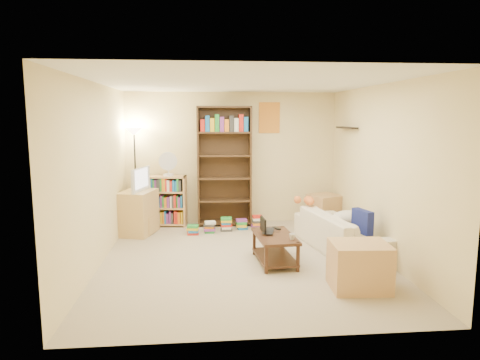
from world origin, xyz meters
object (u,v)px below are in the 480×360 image
object	(u,v)px
tv_stand	(138,212)
floor_lamp	(135,148)
end_cabinet	(359,266)
tabby_cat	(307,200)
sofa	(342,232)
side_table	(325,210)
coffee_table	(275,245)
short_bookshelf	(166,201)
television	(137,179)
mug	(292,237)
laptop	(272,232)
desk_fan	(168,164)
tall_bookshelf	(224,163)

from	to	relation	value
tv_stand	floor_lamp	distance (m)	1.21
end_cabinet	tabby_cat	bearing A→B (deg)	92.65
sofa	side_table	xyz separation A→B (m)	(0.17, 1.49, 0.01)
coffee_table	side_table	distance (m)	2.35
side_table	end_cabinet	xyz separation A→B (m)	(-0.45, -2.96, -0.02)
tabby_cat	floor_lamp	distance (m)	3.26
tabby_cat	short_bookshelf	distance (m)	2.65
television	side_table	bearing A→B (deg)	-69.80
coffee_table	television	xyz separation A→B (m)	(-2.13, 1.71, 0.71)
mug	television	xyz separation A→B (m)	(-2.32, 1.97, 0.52)
side_table	floor_lamp	bearing A→B (deg)	175.61
sofa	tabby_cat	bearing A→B (deg)	18.61
coffee_table	tv_stand	size ratio (longest dim) A/B	1.24
laptop	short_bookshelf	world-z (taller)	short_bookshelf
end_cabinet	television	bearing A→B (deg)	137.68
laptop	tv_stand	size ratio (longest dim) A/B	0.55
coffee_table	floor_lamp	xyz separation A→B (m)	(-2.23, 2.24, 1.21)
laptop	short_bookshelf	bearing A→B (deg)	51.53
coffee_table	end_cabinet	distance (m)	1.31
sofa	desk_fan	size ratio (longest dim) A/B	4.58
mug	desk_fan	world-z (taller)	desk_fan
tabby_cat	mug	size ratio (longest dim) A/B	4.75
coffee_table	end_cabinet	size ratio (longest dim) A/B	1.41
tabby_cat	television	bearing A→B (deg)	169.45
coffee_table	mug	xyz separation A→B (m)	(0.19, -0.26, 0.19)
tall_bookshelf	sofa	bearing A→B (deg)	-43.65
television	side_table	size ratio (longest dim) A/B	1.20
tabby_cat	desk_fan	world-z (taller)	desk_fan
laptop	mug	size ratio (longest dim) A/B	4.38
sofa	end_cabinet	xyz separation A→B (m)	(-0.28, -1.47, -0.01)
sofa	laptop	bearing A→B (deg)	98.09
television	tall_bookshelf	distance (m)	1.63
coffee_table	short_bookshelf	xyz separation A→B (m)	(-1.68, 2.24, 0.22)
floor_lamp	laptop	bearing A→B (deg)	-43.92
tv_stand	floor_lamp	bearing A→B (deg)	116.77
sofa	tv_stand	size ratio (longest dim) A/B	2.70
laptop	tv_stand	bearing A→B (deg)	66.38
tv_stand	tall_bookshelf	size ratio (longest dim) A/B	0.34
mug	sofa	bearing A→B (deg)	38.26
laptop	mug	distance (m)	0.43
tall_bookshelf	laptop	bearing A→B (deg)	-73.39
floor_lamp	mug	bearing A→B (deg)	-45.87
television	floor_lamp	distance (m)	0.73
short_bookshelf	side_table	size ratio (longest dim) A/B	1.61
mug	side_table	distance (m)	2.49
television	short_bookshelf	distance (m)	0.85
sofa	floor_lamp	xyz separation A→B (m)	(-3.35, 1.76, 1.18)
mug	tall_bookshelf	bearing A→B (deg)	107.52
mug	side_table	world-z (taller)	side_table
coffee_table	mug	distance (m)	0.37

